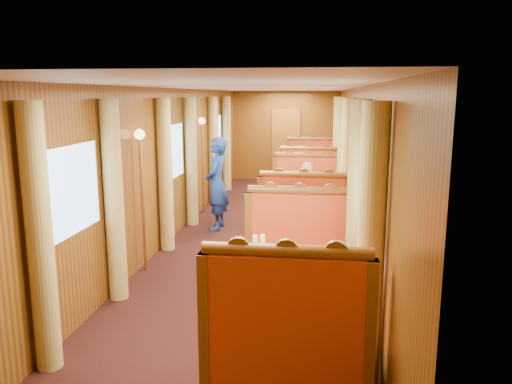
% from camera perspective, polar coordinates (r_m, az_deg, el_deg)
% --- Properties ---
extents(floor, '(3.00, 12.00, 0.01)m').
position_cam_1_polar(floor, '(8.49, 0.51, -5.31)').
color(floor, black).
rests_on(floor, ground).
extents(ceiling, '(3.00, 12.00, 0.01)m').
position_cam_1_polar(ceiling, '(8.15, 0.54, 11.81)').
color(ceiling, silver).
rests_on(ceiling, wall_left).
extents(wall_far, '(3.00, 0.01, 2.50)m').
position_cam_1_polar(wall_far, '(14.17, 3.44, 6.40)').
color(wall_far, brown).
rests_on(wall_far, floor).
extents(wall_near, '(3.00, 0.01, 2.50)m').
position_cam_1_polar(wall_near, '(2.57, -16.29, -15.73)').
color(wall_near, brown).
rests_on(wall_near, floor).
extents(wall_left, '(0.01, 12.00, 2.50)m').
position_cam_1_polar(wall_left, '(8.54, -9.53, 3.21)').
color(wall_left, brown).
rests_on(wall_left, floor).
extents(wall_right, '(0.01, 12.00, 2.50)m').
position_cam_1_polar(wall_right, '(8.19, 11.02, 2.83)').
color(wall_right, brown).
rests_on(wall_right, floor).
extents(doorway_far, '(0.80, 0.04, 2.00)m').
position_cam_1_polar(doorway_far, '(14.17, 3.42, 5.39)').
color(doorway_far, brown).
rests_on(doorway_far, floor).
extents(table_near, '(1.05, 0.72, 0.75)m').
position_cam_1_polar(table_near, '(5.02, 4.33, -12.66)').
color(table_near, white).
rests_on(table_near, floor).
extents(banquette_near_fwd, '(1.30, 0.55, 1.34)m').
position_cam_1_polar(banquette_near_fwd, '(4.09, 3.53, -17.73)').
color(banquette_near_fwd, red).
rests_on(banquette_near_fwd, floor).
extents(banquette_near_aft, '(1.30, 0.55, 1.34)m').
position_cam_1_polar(banquette_near_aft, '(5.95, 4.87, -8.32)').
color(banquette_near_aft, red).
rests_on(banquette_near_aft, floor).
extents(table_mid, '(1.05, 0.72, 0.75)m').
position_cam_1_polar(table_mid, '(8.34, 5.64, -2.99)').
color(table_mid, white).
rests_on(table_mid, floor).
extents(banquette_mid_fwd, '(1.30, 0.55, 1.34)m').
position_cam_1_polar(banquette_mid_fwd, '(7.35, 5.40, -4.53)').
color(banquette_mid_fwd, red).
rests_on(banquette_mid_fwd, floor).
extents(banquette_mid_aft, '(1.30, 0.55, 1.34)m').
position_cam_1_polar(banquette_mid_aft, '(9.32, 5.85, -1.20)').
color(banquette_mid_aft, red).
rests_on(banquette_mid_aft, floor).
extents(table_far, '(1.05, 0.72, 0.75)m').
position_cam_1_polar(table_far, '(11.77, 6.19, 1.11)').
color(table_far, white).
rests_on(table_far, floor).
extents(banquette_far_fwd, '(1.30, 0.55, 1.34)m').
position_cam_1_polar(banquette_far_fwd, '(10.76, 6.07, 0.45)').
color(banquette_far_fwd, red).
rests_on(banquette_far_fwd, floor).
extents(banquette_far_aft, '(1.30, 0.55, 1.34)m').
position_cam_1_polar(banquette_far_aft, '(12.76, 6.30, 2.11)').
color(banquette_far_aft, red).
rests_on(banquette_far_aft, floor).
extents(tea_tray, '(0.41, 0.36, 0.01)m').
position_cam_1_polar(tea_tray, '(4.82, 3.11, -8.78)').
color(tea_tray, silver).
rests_on(tea_tray, table_near).
extents(teapot_left, '(0.20, 0.18, 0.14)m').
position_cam_1_polar(teapot_left, '(4.76, 2.35, -8.23)').
color(teapot_left, silver).
rests_on(teapot_left, tea_tray).
extents(teapot_right, '(0.18, 0.15, 0.13)m').
position_cam_1_polar(teapot_right, '(4.76, 3.95, -8.35)').
color(teapot_right, silver).
rests_on(teapot_right, tea_tray).
extents(teapot_back, '(0.15, 0.11, 0.12)m').
position_cam_1_polar(teapot_back, '(4.91, 2.87, -7.76)').
color(teapot_back, silver).
rests_on(teapot_back, tea_tray).
extents(fruit_plate, '(0.24, 0.24, 0.05)m').
position_cam_1_polar(fruit_plate, '(4.74, 8.45, -9.09)').
color(fruit_plate, white).
rests_on(fruit_plate, table_near).
extents(cup_inboard, '(0.08, 0.08, 0.26)m').
position_cam_1_polar(cup_inboard, '(5.03, -0.10, -6.71)').
color(cup_inboard, white).
rests_on(cup_inboard, table_near).
extents(cup_outboard, '(0.08, 0.08, 0.26)m').
position_cam_1_polar(cup_outboard, '(5.05, 0.75, -6.64)').
color(cup_outboard, white).
rests_on(cup_outboard, table_near).
extents(rose_vase_mid, '(0.06, 0.06, 0.36)m').
position_cam_1_polar(rose_vase_mid, '(8.22, 5.69, 0.73)').
color(rose_vase_mid, silver).
rests_on(rose_vase_mid, table_mid).
extents(rose_vase_far, '(0.06, 0.06, 0.36)m').
position_cam_1_polar(rose_vase_far, '(11.69, 6.38, 3.78)').
color(rose_vase_far, silver).
rests_on(rose_vase_far, table_far).
extents(window_left_near, '(0.01, 1.20, 0.90)m').
position_cam_1_polar(window_left_near, '(5.29, -20.42, 0.10)').
color(window_left_near, '#84ADE0').
rests_on(window_left_near, wall_left).
extents(curtain_left_near_a, '(0.22, 0.22, 2.35)m').
position_cam_1_polar(curtain_left_near_a, '(4.64, -23.49, -5.08)').
color(curtain_left_near_a, tan).
rests_on(curtain_left_near_a, floor).
extents(curtain_left_near_b, '(0.22, 0.22, 2.35)m').
position_cam_1_polar(curtain_left_near_b, '(5.99, -15.92, -1.10)').
color(curtain_left_near_b, tan).
rests_on(curtain_left_near_b, floor).
extents(window_right_near, '(0.01, 1.20, 0.90)m').
position_cam_1_polar(window_right_near, '(4.72, 13.47, -0.77)').
color(window_right_near, '#84ADE0').
rests_on(window_right_near, wall_right).
extents(curtain_right_near_a, '(0.22, 0.22, 2.35)m').
position_cam_1_polar(curtain_right_near_a, '(4.02, 12.94, -6.84)').
color(curtain_right_near_a, tan).
rests_on(curtain_right_near_a, floor).
extents(curtain_right_near_b, '(0.22, 0.22, 2.35)m').
position_cam_1_polar(curtain_right_near_b, '(5.52, 11.44, -1.90)').
color(curtain_right_near_b, tan).
rests_on(curtain_right_near_b, floor).
extents(window_left_mid, '(0.01, 1.20, 0.90)m').
position_cam_1_polar(window_left_mid, '(8.51, -9.48, 4.54)').
color(window_left_mid, '#84ADE0').
rests_on(window_left_mid, wall_left).
extents(curtain_left_mid_a, '(0.22, 0.22, 2.35)m').
position_cam_1_polar(curtain_left_mid_a, '(7.78, -10.33, 1.87)').
color(curtain_left_mid_a, tan).
rests_on(curtain_left_mid_a, floor).
extents(curtain_left_mid_b, '(0.22, 0.22, 2.35)m').
position_cam_1_polar(curtain_left_mid_b, '(9.26, -7.42, 3.40)').
color(curtain_left_mid_b, tan).
rests_on(curtain_left_mid_b, floor).
extents(window_right_mid, '(0.01, 1.20, 0.90)m').
position_cam_1_polar(window_right_mid, '(8.16, 10.96, 4.22)').
color(window_right_mid, '#84ADE0').
rests_on(window_right_mid, wall_right).
extents(curtain_right_mid_a, '(0.22, 0.22, 2.35)m').
position_cam_1_polar(curtain_right_mid_a, '(7.42, 10.43, 1.43)').
color(curtain_right_mid_a, tan).
rests_on(curtain_right_mid_a, floor).
extents(curtain_right_mid_b, '(0.22, 0.22, 2.35)m').
position_cam_1_polar(curtain_right_mid_b, '(8.97, 9.93, 3.08)').
color(curtain_right_mid_b, tan).
rests_on(curtain_right_mid_b, floor).
extents(window_left_far, '(0.01, 1.20, 0.90)m').
position_cam_1_polar(window_left_far, '(11.89, -4.60, 6.47)').
color(window_left_far, '#84ADE0').
rests_on(window_left_far, wall_left).
extents(curtain_left_far_a, '(0.22, 0.22, 2.35)m').
position_cam_1_polar(curtain_left_far_a, '(11.13, -4.88, 4.73)').
color(curtain_left_far_a, tan).
rests_on(curtain_left_far_a, floor).
extents(curtain_left_far_b, '(0.22, 0.22, 2.35)m').
position_cam_1_polar(curtain_left_far_b, '(12.65, -3.38, 5.51)').
color(curtain_left_far_b, tan).
rests_on(curtain_left_far_b, floor).
extents(window_right_far, '(0.01, 1.20, 0.90)m').
position_cam_1_polar(window_right_far, '(11.64, 9.94, 6.24)').
color(window_right_far, '#84ADE0').
rests_on(window_right_far, wall_right).
extents(curtain_right_far_a, '(0.22, 0.22, 2.35)m').
position_cam_1_polar(curtain_right_far_a, '(10.89, 9.51, 4.48)').
color(curtain_right_far_a, tan).
rests_on(curtain_right_far_a, floor).
extents(curtain_right_far_b, '(0.22, 0.22, 2.35)m').
position_cam_1_polar(curtain_right_far_b, '(12.44, 9.26, 5.29)').
color(curtain_right_far_b, tan).
rests_on(curtain_right_far_b, floor).
extents(sconce_left_fore, '(0.14, 0.14, 1.95)m').
position_cam_1_polar(sconce_left_fore, '(6.85, -12.99, 2.31)').
color(sconce_left_fore, '#BF8C3F').
rests_on(sconce_left_fore, floor).
extents(sconce_right_fore, '(0.14, 0.14, 1.95)m').
position_cam_1_polar(sconce_right_fore, '(6.44, 11.11, 1.84)').
color(sconce_right_fore, '#BF8C3F').
rests_on(sconce_right_fore, floor).
extents(sconce_left_aft, '(0.14, 0.14, 1.95)m').
position_cam_1_polar(sconce_left_aft, '(10.17, -6.17, 5.30)').
color(sconce_left_aft, '#BF8C3F').
rests_on(sconce_left_aft, floor).
extents(sconce_right_aft, '(0.14, 0.14, 1.95)m').
position_cam_1_polar(sconce_right_aft, '(9.90, 9.86, 5.05)').
color(sconce_right_aft, '#BF8C3F').
rests_on(sconce_right_aft, floor).
extents(steward, '(0.40, 0.61, 1.66)m').
position_cam_1_polar(steward, '(8.93, -4.50, 0.95)').
color(steward, navy).
rests_on(steward, floor).
extents(passenger, '(0.40, 0.44, 0.76)m').
position_cam_1_polar(passenger, '(9.03, 5.85, 0.46)').
color(passenger, beige).
rests_on(passenger, banquette_mid_aft).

